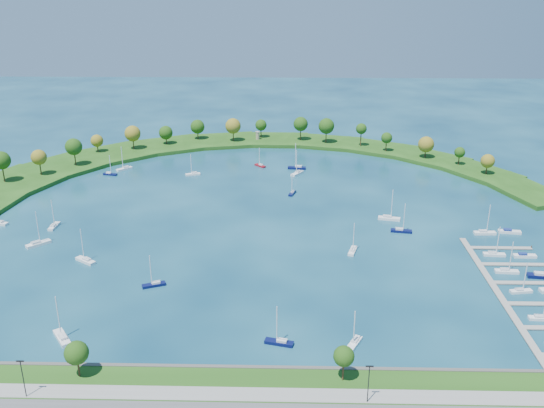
{
  "coord_description": "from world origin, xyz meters",
  "views": [
    {
      "loc": [
        10.55,
        -227.56,
        94.84
      ],
      "look_at": [
        5.0,
        5.0,
        4.0
      ],
      "focal_mm": 39.34,
      "sensor_mm": 36.0,
      "label": 1
    }
  ],
  "objects_px": {
    "moored_boat_1": "(110,173)",
    "moored_boat_13": "(124,168)",
    "moored_boat_7": "(54,225)",
    "moored_boat_14": "(38,243)",
    "moored_boat_16": "(401,230)",
    "moored_boat_6": "(297,167)",
    "docked_boat_7": "(542,275)",
    "docked_boat_6": "(507,270)",
    "moored_boat_10": "(62,337)",
    "docked_boat_8": "(494,253)",
    "docked_boat_9": "(524,256)",
    "moored_boat_12": "(279,341)",
    "harbor_tower": "(258,135)",
    "moored_boat_15": "(292,192)",
    "docked_boat_11": "(509,232)",
    "dock_system": "(521,293)",
    "moored_boat_3": "(86,260)",
    "docked_boat_2": "(541,317)",
    "docked_boat_10": "(485,232)",
    "docked_boat_4": "(521,290)",
    "moored_boat_8": "(154,284)",
    "moored_boat_11": "(354,342)",
    "moored_boat_18": "(353,250)",
    "moored_boat_4": "(193,173)",
    "moored_boat_0": "(297,173)",
    "moored_boat_9": "(260,165)"
  },
  "relations": [
    {
      "from": "moored_boat_1",
      "to": "moored_boat_13",
      "type": "bearing_deg",
      "value": 71.87
    },
    {
      "from": "moored_boat_7",
      "to": "moored_boat_14",
      "type": "xyz_separation_m",
      "value": [
        0.2,
        -16.62,
        0.05
      ]
    },
    {
      "from": "moored_boat_16",
      "to": "moored_boat_6",
      "type": "bearing_deg",
      "value": 126.13
    },
    {
      "from": "docked_boat_7",
      "to": "docked_boat_6",
      "type": "bearing_deg",
      "value": 169.96
    },
    {
      "from": "moored_boat_10",
      "to": "docked_boat_8",
      "type": "relative_size",
      "value": 1.17
    },
    {
      "from": "moored_boat_6",
      "to": "docked_boat_9",
      "type": "xyz_separation_m",
      "value": [
        79.52,
        -100.12,
        -0.35
      ]
    },
    {
      "from": "moored_boat_12",
      "to": "docked_boat_6",
      "type": "height_order",
      "value": "moored_boat_12"
    },
    {
      "from": "harbor_tower",
      "to": "moored_boat_10",
      "type": "xyz_separation_m",
      "value": [
        -44.58,
        -205.0,
        -3.48
      ]
    },
    {
      "from": "moored_boat_15",
      "to": "docked_boat_11",
      "type": "height_order",
      "value": "moored_boat_15"
    },
    {
      "from": "dock_system",
      "to": "moored_boat_3",
      "type": "bearing_deg",
      "value": 172.63
    },
    {
      "from": "harbor_tower",
      "to": "docked_boat_6",
      "type": "distance_m",
      "value": 186.57
    },
    {
      "from": "moored_boat_6",
      "to": "moored_boat_1",
      "type": "bearing_deg",
      "value": 13.01
    },
    {
      "from": "moored_boat_10",
      "to": "docked_boat_2",
      "type": "relative_size",
      "value": 1.27
    },
    {
      "from": "moored_boat_1",
      "to": "moored_boat_16",
      "type": "bearing_deg",
      "value": -14.28
    },
    {
      "from": "moored_boat_12",
      "to": "docked_boat_7",
      "type": "xyz_separation_m",
      "value": [
        86.72,
        39.98,
        0.07
      ]
    },
    {
      "from": "moored_boat_16",
      "to": "docked_boat_10",
      "type": "distance_m",
      "value": 32.01
    },
    {
      "from": "docked_boat_4",
      "to": "moored_boat_8",
      "type": "bearing_deg",
      "value": 170.86
    },
    {
      "from": "moored_boat_8",
      "to": "moored_boat_12",
      "type": "xyz_separation_m",
      "value": [
        40.96,
        -31.24,
        0.02
      ]
    },
    {
      "from": "docked_boat_6",
      "to": "docked_boat_8",
      "type": "height_order",
      "value": "docked_boat_6"
    },
    {
      "from": "docked_boat_9",
      "to": "docked_boat_11",
      "type": "xyz_separation_m",
      "value": [
        1.89,
        21.11,
        0.04
      ]
    },
    {
      "from": "moored_boat_6",
      "to": "docked_boat_6",
      "type": "bearing_deg",
      "value": 127.23
    },
    {
      "from": "moored_boat_8",
      "to": "moored_boat_10",
      "type": "relative_size",
      "value": 0.84
    },
    {
      "from": "docked_boat_7",
      "to": "docked_boat_10",
      "type": "height_order",
      "value": "docked_boat_7"
    },
    {
      "from": "moored_boat_8",
      "to": "moored_boat_11",
      "type": "xyz_separation_m",
      "value": [
        61.36,
        -31.16,
        -0.0
      ]
    },
    {
      "from": "moored_boat_18",
      "to": "docked_boat_4",
      "type": "xyz_separation_m",
      "value": [
        50.38,
        -27.96,
        -0.02
      ]
    },
    {
      "from": "moored_boat_10",
      "to": "moored_boat_13",
      "type": "height_order",
      "value": "moored_boat_10"
    },
    {
      "from": "moored_boat_1",
      "to": "moored_boat_4",
      "type": "xyz_separation_m",
      "value": [
        41.5,
        0.92,
        0.01
      ]
    },
    {
      "from": "moored_boat_0",
      "to": "docked_boat_7",
      "type": "height_order",
      "value": "docked_boat_7"
    },
    {
      "from": "moored_boat_11",
      "to": "moored_boat_3",
      "type": "bearing_deg",
      "value": -90.29
    },
    {
      "from": "moored_boat_7",
      "to": "moored_boat_9",
      "type": "distance_m",
      "value": 113.31
    },
    {
      "from": "moored_boat_1",
      "to": "moored_boat_12",
      "type": "height_order",
      "value": "moored_boat_12"
    },
    {
      "from": "moored_boat_11",
      "to": "docked_boat_6",
      "type": "relative_size",
      "value": 0.95
    },
    {
      "from": "moored_boat_1",
      "to": "moored_boat_3",
      "type": "bearing_deg",
      "value": -66.88
    },
    {
      "from": "moored_boat_9",
      "to": "moored_boat_12",
      "type": "distance_m",
      "value": 159.49
    },
    {
      "from": "moored_boat_14",
      "to": "docked_boat_9",
      "type": "distance_m",
      "value": 177.27
    },
    {
      "from": "moored_boat_7",
      "to": "moored_boat_11",
      "type": "xyz_separation_m",
      "value": [
        111.08,
        -77.47,
        -0.01
      ]
    },
    {
      "from": "moored_boat_9",
      "to": "docked_boat_8",
      "type": "height_order",
      "value": "docked_boat_8"
    },
    {
      "from": "docked_boat_7",
      "to": "moored_boat_13",
      "type": "bearing_deg",
      "value": 153.41
    },
    {
      "from": "moored_boat_9",
      "to": "moored_boat_13",
      "type": "distance_m",
      "value": 69.91
    },
    {
      "from": "moored_boat_4",
      "to": "docked_boat_2",
      "type": "xyz_separation_m",
      "value": [
        121.32,
        -130.0,
        -0.01
      ]
    },
    {
      "from": "moored_boat_9",
      "to": "docked_boat_11",
      "type": "distance_m",
      "value": 130.18
    },
    {
      "from": "moored_boat_0",
      "to": "moored_boat_18",
      "type": "relative_size",
      "value": 1.14
    },
    {
      "from": "moored_boat_4",
      "to": "moored_boat_6",
      "type": "relative_size",
      "value": 0.8
    },
    {
      "from": "harbor_tower",
      "to": "docked_boat_11",
      "type": "relative_size",
      "value": 0.54
    },
    {
      "from": "harbor_tower",
      "to": "docked_boat_6",
      "type": "bearing_deg",
      "value": -60.55
    },
    {
      "from": "moored_boat_0",
      "to": "moored_boat_7",
      "type": "xyz_separation_m",
      "value": [
        -97.85,
        -68.85,
        -0.04
      ]
    },
    {
      "from": "moored_boat_0",
      "to": "moored_boat_7",
      "type": "height_order",
      "value": "moored_boat_0"
    },
    {
      "from": "docked_boat_11",
      "to": "docked_boat_2",
      "type": "bearing_deg",
      "value": -93.89
    },
    {
      "from": "moored_boat_14",
      "to": "moored_boat_16",
      "type": "bearing_deg",
      "value": -37.69
    },
    {
      "from": "moored_boat_6",
      "to": "moored_boat_8",
      "type": "xyz_separation_m",
      "value": [
        -48.14,
        -124.14,
        -0.07
      ]
    }
  ]
}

